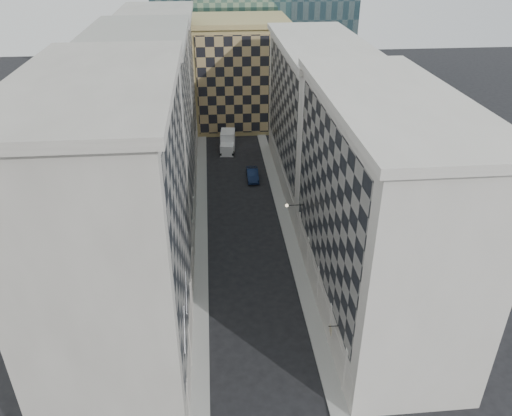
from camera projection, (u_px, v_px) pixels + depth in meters
sidewalk_west at (201, 229)px, 60.70m from camera, size 1.50×100.00×0.15m
sidewalk_east at (287, 225)px, 61.54m from camera, size 1.50×100.00×0.15m
bldg_left_a at (118, 232)px, 38.00m from camera, size 10.80×22.80×23.70m
bldg_left_b at (147, 135)px, 57.36m from camera, size 10.80×22.80×22.70m
bldg_left_c at (161, 87)px, 76.72m from camera, size 10.80×22.80×21.70m
bldg_right_a at (378, 210)px, 43.95m from camera, size 10.80×26.80×20.70m
bldg_right_b at (317, 116)px, 67.65m from camera, size 10.80×28.80×19.70m
tan_block at (240, 73)px, 89.63m from camera, size 16.80×14.80×18.80m
flagpoles_left at (185, 310)px, 35.92m from camera, size 0.10×6.33×2.33m
bracket_lamp at (288, 205)px, 53.27m from camera, size 1.98×0.36×0.36m
box_truck at (228, 142)px, 82.02m from camera, size 2.78×5.73×3.04m
dark_car at (252, 175)px, 72.59m from camera, size 1.64×4.68×1.54m
shop_sign at (331, 330)px, 40.11m from camera, size 0.79×0.69×0.77m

